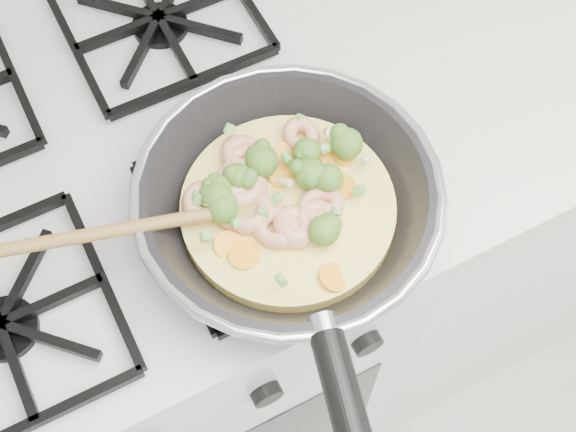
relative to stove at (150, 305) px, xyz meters
name	(u,v)px	position (x,y,z in m)	size (l,w,h in m)	color
stove	(150,305)	(0.00, 0.00, 0.00)	(0.60, 0.60, 0.92)	silver
counter_right	(548,123)	(0.80, 0.00, -0.01)	(1.00, 0.60, 0.90)	white
skillet	(286,205)	(0.16, -0.18, 0.50)	(0.46, 0.49, 0.09)	black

